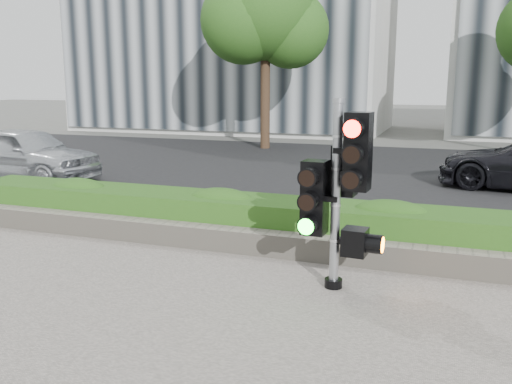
% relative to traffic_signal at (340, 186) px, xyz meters
% --- Properties ---
extents(ground, '(120.00, 120.00, 0.00)m').
position_rel_traffic_signal_xyz_m(ground, '(-1.04, -0.96, -1.31)').
color(ground, '#51514C').
rests_on(ground, ground).
extents(road, '(60.00, 13.00, 0.02)m').
position_rel_traffic_signal_xyz_m(road, '(-1.04, 9.04, -1.30)').
color(road, black).
rests_on(road, ground).
extents(curb, '(60.00, 0.25, 0.12)m').
position_rel_traffic_signal_xyz_m(curb, '(-1.04, 2.19, -1.25)').
color(curb, gray).
rests_on(curb, ground).
extents(stone_wall, '(12.00, 0.32, 0.34)m').
position_rel_traffic_signal_xyz_m(stone_wall, '(-1.04, 0.94, -1.11)').
color(stone_wall, gray).
rests_on(stone_wall, sidewalk).
extents(hedge, '(12.00, 1.00, 0.68)m').
position_rel_traffic_signal_xyz_m(hedge, '(-1.04, 1.59, -0.94)').
color(hedge, '#4B8E2B').
rests_on(hedge, sidewalk).
extents(tree_left, '(4.61, 4.03, 7.34)m').
position_rel_traffic_signal_xyz_m(tree_left, '(-5.55, 13.60, 3.73)').
color(tree_left, black).
rests_on(tree_left, ground).
extents(traffic_signal, '(0.81, 0.61, 2.32)m').
position_rel_traffic_signal_xyz_m(traffic_signal, '(0.00, 0.00, 0.00)').
color(traffic_signal, black).
rests_on(traffic_signal, sidewalk).
extents(car_silver, '(4.19, 1.97, 1.39)m').
position_rel_traffic_signal_xyz_m(car_silver, '(-9.19, 4.88, -0.60)').
color(car_silver, silver).
rests_on(car_silver, road).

